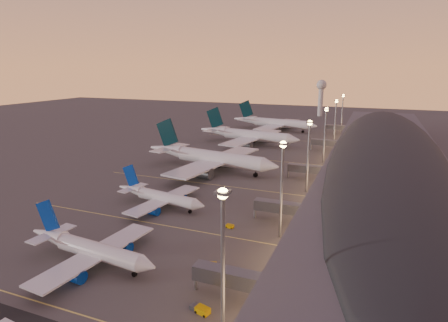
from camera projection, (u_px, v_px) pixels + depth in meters
ground at (162, 217)px, 112.06m from camera, size 700.00×700.00×0.00m
airliner_narrow_south at (89, 249)px, 85.21m from camera, size 37.34×33.48×13.33m
airliner_narrow_north at (159, 197)px, 120.17m from camera, size 34.76×31.35×12.42m
airliner_wide_near at (209, 157)px, 162.96m from camera, size 65.65×60.49×21.04m
airliner_wide_mid at (247, 135)px, 217.02m from camera, size 63.70×58.69×20.42m
airliner_wide_far at (273, 123)px, 264.64m from camera, size 63.18×58.19×20.25m
terminal_building at (385, 155)px, 152.71m from camera, size 56.35×255.00×17.46m
light_masts at (319, 133)px, 153.20m from camera, size 2.20×217.20×25.90m
radar_tower at (321, 92)px, 336.95m from camera, size 9.00×9.00×32.50m
lane_markings at (215, 180)px, 148.04m from camera, size 90.00×180.36×0.00m
baggage_tug_a at (200, 309)px, 68.53m from camera, size 4.25×2.54×1.19m
baggage_tug_b at (210, 265)px, 84.25m from camera, size 3.43×2.01×0.96m
baggage_tug_c at (229, 226)px, 104.73m from camera, size 3.31×1.68×0.95m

